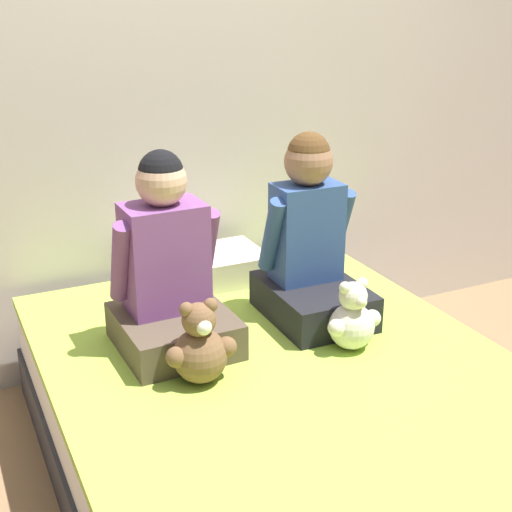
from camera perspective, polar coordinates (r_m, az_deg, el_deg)
ground_plane at (r=2.30m, az=3.49°, el=-18.55°), size 14.00×14.00×0.00m
wall_behind_bed at (r=2.76m, az=-7.00°, el=16.35°), size 8.00×0.06×2.50m
bed at (r=2.18m, az=3.61°, el=-14.55°), size 1.35×1.96×0.40m
child_on_left at (r=2.20m, az=-7.05°, el=-1.39°), size 0.35×0.37×0.62m
child_on_right at (r=2.38m, az=4.33°, el=0.67°), size 0.31×0.40×0.63m
teddy_bear_held_by_left_child at (r=2.03m, az=-4.50°, el=-7.33°), size 0.21×0.16×0.25m
teddy_bear_held_by_right_child at (r=2.23m, az=7.70°, el=-5.07°), size 0.19×0.14×0.23m
pillow_at_headboard at (r=2.71m, az=-4.55°, el=-1.05°), size 0.49×0.28×0.11m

